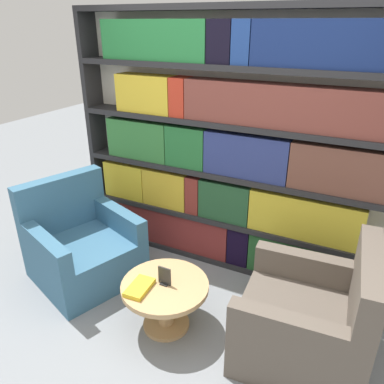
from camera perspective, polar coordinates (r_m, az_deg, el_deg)
ground_plane at (r=3.10m, az=-2.98°, el=-22.09°), size 14.00×14.00×0.00m
bookshelf at (r=3.43m, az=6.84°, el=5.74°), size 3.21×0.30×2.38m
armchair_left at (r=3.72m, az=-16.43°, el=-8.08°), size 1.10×1.09×0.93m
armchair_right at (r=2.94m, az=17.31°, el=-18.31°), size 0.92×0.91×0.93m
coffee_table at (r=3.04m, az=-4.09°, el=-15.52°), size 0.68×0.68×0.41m
table_sign at (r=2.93m, az=-4.19°, el=-12.81°), size 0.11×0.06×0.15m
stray_book at (r=2.92m, az=-8.00°, el=-14.21°), size 0.16×0.26×0.04m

